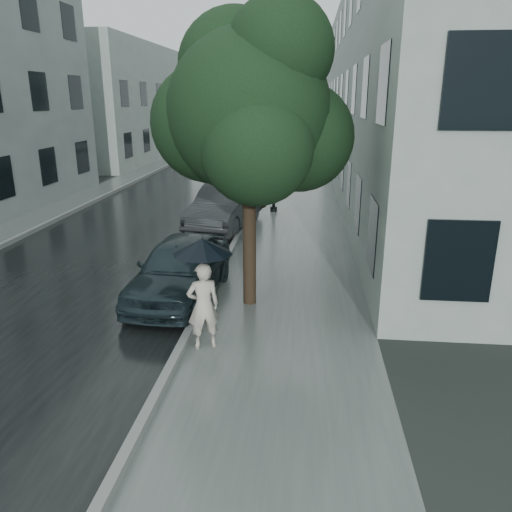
# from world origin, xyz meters

# --- Properties ---
(ground) EXTENTS (120.00, 120.00, 0.00)m
(ground) POSITION_xyz_m (0.00, 0.00, 0.00)
(ground) COLOR black
(ground) RESTS_ON ground
(sidewalk) EXTENTS (3.50, 60.00, 0.01)m
(sidewalk) POSITION_xyz_m (0.25, 12.00, 0.00)
(sidewalk) COLOR slate
(sidewalk) RESTS_ON ground
(kerb_near) EXTENTS (0.15, 60.00, 0.15)m
(kerb_near) POSITION_xyz_m (-1.57, 12.00, 0.07)
(kerb_near) COLOR slate
(kerb_near) RESTS_ON ground
(asphalt_road) EXTENTS (6.85, 60.00, 0.00)m
(asphalt_road) POSITION_xyz_m (-5.08, 12.00, 0.00)
(asphalt_road) COLOR black
(asphalt_road) RESTS_ON ground
(kerb_far) EXTENTS (0.15, 60.00, 0.15)m
(kerb_far) POSITION_xyz_m (-8.57, 12.00, 0.07)
(kerb_far) COLOR slate
(kerb_far) RESTS_ON ground
(sidewalk_far) EXTENTS (1.70, 60.00, 0.01)m
(sidewalk_far) POSITION_xyz_m (-9.50, 12.00, 0.00)
(sidewalk_far) COLOR #4C5451
(sidewalk_far) RESTS_ON ground
(building_near) EXTENTS (7.02, 36.00, 9.00)m
(building_near) POSITION_xyz_m (5.47, 19.50, 4.50)
(building_near) COLOR #95A39C
(building_near) RESTS_ON ground
(building_far_b) EXTENTS (7.02, 18.00, 8.00)m
(building_far_b) POSITION_xyz_m (-13.77, 30.00, 4.00)
(building_far_b) COLOR #95A39C
(building_far_b) RESTS_ON ground
(pedestrian) EXTENTS (0.69, 0.58, 1.61)m
(pedestrian) POSITION_xyz_m (-1.18, 0.85, 0.81)
(pedestrian) COLOR #B9B1A2
(pedestrian) RESTS_ON sidewalk
(umbrella) EXTENTS (1.34, 1.34, 1.17)m
(umbrella) POSITION_xyz_m (-1.17, 0.87, 1.92)
(umbrella) COLOR black
(umbrella) RESTS_ON ground
(street_tree) EXTENTS (4.26, 3.87, 6.21)m
(street_tree) POSITION_xyz_m (-0.60, 3.13, 4.14)
(street_tree) COLOR #332619
(street_tree) RESTS_ON ground
(lamp_post) EXTENTS (0.83, 0.43, 5.61)m
(lamp_post) POSITION_xyz_m (-0.84, 12.39, 3.19)
(lamp_post) COLOR black
(lamp_post) RESTS_ON ground
(car_near) EXTENTS (1.93, 4.15, 1.38)m
(car_near) POSITION_xyz_m (-2.20, 3.21, 0.69)
(car_near) COLOR #1A282D
(car_near) RESTS_ON ground
(car_far) EXTENTS (2.24, 4.75, 1.51)m
(car_far) POSITION_xyz_m (-2.20, 9.61, 0.76)
(car_far) COLOR #27292D
(car_far) RESTS_ON ground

